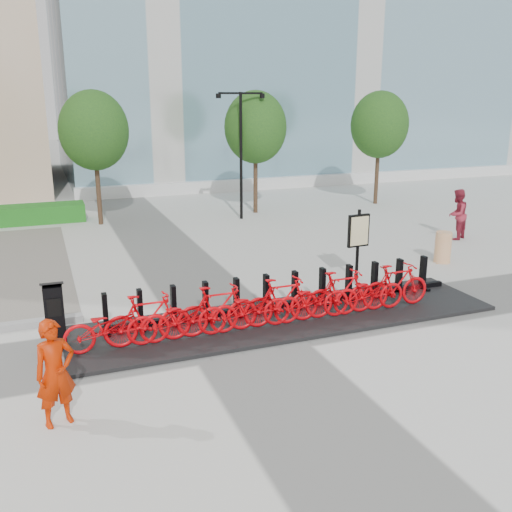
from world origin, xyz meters
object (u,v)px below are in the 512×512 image
object	(u,v)px
worker_red	(55,373)
pedestrian	(457,214)
construction_barrel	(443,247)
kiosk	(55,316)
bike_0	(111,327)
map_sign	(358,234)

from	to	relation	value
worker_red	pedestrian	xyz separation A→B (m)	(13.52, 7.35, 0.04)
worker_red	construction_barrel	bearing A→B (deg)	6.23
kiosk	pedestrian	world-z (taller)	pedestrian
worker_red	pedestrian	world-z (taller)	pedestrian
pedestrian	bike_0	bearing A→B (deg)	-4.91
pedestrian	map_sign	bearing A→B (deg)	-0.96
bike_0	worker_red	xyz separation A→B (m)	(-1.08, -2.25, 0.29)
worker_red	map_sign	bearing A→B (deg)	11.69
worker_red	pedestrian	distance (m)	15.38
bike_0	map_sign	distance (m)	7.27
construction_barrel	map_sign	bearing A→B (deg)	-170.58
bike_0	kiosk	distance (m)	1.11
bike_0	pedestrian	bearing A→B (deg)	-67.72
pedestrian	worker_red	bearing A→B (deg)	1.33
pedestrian	construction_barrel	distance (m)	3.23
kiosk	construction_barrel	xyz separation A→B (m)	(11.12, 2.43, -0.28)
kiosk	pedestrian	size ratio (longest dim) A/B	0.79
bike_0	map_sign	bearing A→B (deg)	-71.13
worker_red	map_sign	size ratio (longest dim) A/B	0.87
worker_red	pedestrian	bearing A→B (deg)	10.13
kiosk	bike_0	bearing A→B (deg)	-23.00
pedestrian	map_sign	world-z (taller)	map_sign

